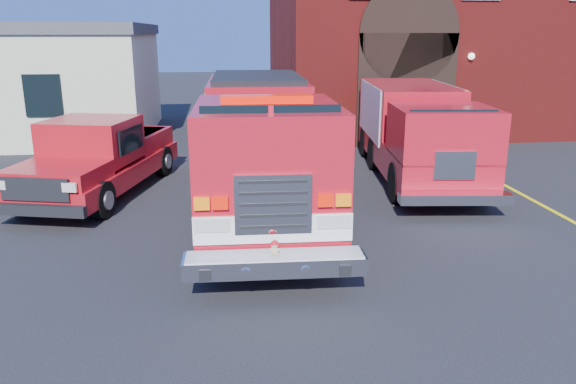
{
  "coord_description": "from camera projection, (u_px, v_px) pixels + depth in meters",
  "views": [
    {
      "loc": [
        -1.14,
        -10.69,
        4.03
      ],
      "look_at": [
        0.0,
        -1.2,
        1.3
      ],
      "focal_mm": 35.0,
      "sensor_mm": 36.0,
      "label": 1
    }
  ],
  "objects": [
    {
      "name": "side_building",
      "position": [
        20.0,
        80.0,
        22.21
      ],
      "size": [
        10.2,
        8.2,
        4.35
      ],
      "color": "beige",
      "rests_on": "ground"
    },
    {
      "name": "parking_stripe_near",
      "position": [
        552.0,
        210.0,
        13.15
      ],
      "size": [
        0.12,
        3.0,
        0.01
      ],
      "primitive_type": "cube",
      "color": "yellow",
      "rests_on": "ground"
    },
    {
      "name": "parking_stripe_mid",
      "position": [
        492.0,
        179.0,
        16.01
      ],
      "size": [
        0.12,
        3.0,
        0.01
      ],
      "primitive_type": "cube",
      "color": "yellow",
      "rests_on": "ground"
    },
    {
      "name": "secondary_truck",
      "position": [
        416.0,
        129.0,
        15.93
      ],
      "size": [
        3.23,
        7.99,
        2.52
      ],
      "color": "black",
      "rests_on": "ground"
    },
    {
      "name": "ground",
      "position": [
        281.0,
        237.0,
        11.45
      ],
      "size": [
        100.0,
        100.0,
        0.0
      ],
      "primitive_type": "plane",
      "color": "black",
      "rests_on": "ground"
    },
    {
      "name": "parking_stripe_far",
      "position": [
        450.0,
        156.0,
        18.87
      ],
      "size": [
        0.12,
        3.0,
        0.01
      ],
      "primitive_type": "cube",
      "color": "yellow",
      "rests_on": "ground"
    },
    {
      "name": "fire_station",
      "position": [
        450.0,
        27.0,
        24.66
      ],
      "size": [
        15.2,
        10.2,
        8.45
      ],
      "color": "maroon",
      "rests_on": "ground"
    },
    {
      "name": "fire_engine",
      "position": [
        261.0,
        144.0,
        13.03
      ],
      "size": [
        2.99,
        9.71,
        2.97
      ],
      "color": "black",
      "rests_on": "ground"
    },
    {
      "name": "pickup_truck",
      "position": [
        99.0,
        158.0,
        14.33
      ],
      "size": [
        3.6,
        6.4,
        1.98
      ],
      "color": "black",
      "rests_on": "ground"
    }
  ]
}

